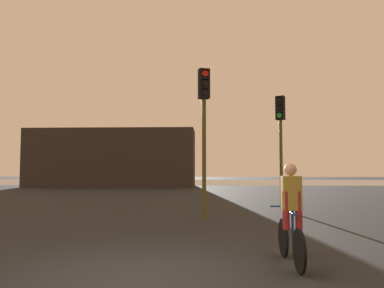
% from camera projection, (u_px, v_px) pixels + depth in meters
% --- Properties ---
extents(ground_plane, '(120.00, 120.00, 0.00)m').
position_uv_depth(ground_plane, '(140.00, 281.00, 5.11)').
color(ground_plane, black).
extents(water_strip, '(80.00, 16.00, 0.01)m').
position_uv_depth(water_strip, '(200.00, 182.00, 40.87)').
color(water_strip, slate).
rests_on(water_strip, ground).
extents(distant_building, '(13.76, 4.00, 4.75)m').
position_uv_depth(distant_building, '(112.00, 158.00, 31.36)').
color(distant_building, '#2D2823').
rests_on(distant_building, ground).
extents(traffic_light_center, '(0.38, 0.39, 4.52)m').
position_uv_depth(traffic_light_center, '(204.00, 115.00, 11.17)').
color(traffic_light_center, '#4C4719').
rests_on(traffic_light_center, ground).
extents(traffic_light_far_right, '(0.40, 0.42, 4.26)m').
position_uv_depth(traffic_light_far_right, '(281.00, 130.00, 14.08)').
color(traffic_light_far_right, '#4C4719').
rests_on(traffic_light_far_right, ground).
extents(cyclist, '(0.46, 1.71, 1.62)m').
position_uv_depth(cyclist, '(291.00, 214.00, 5.97)').
color(cyclist, black).
rests_on(cyclist, ground).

